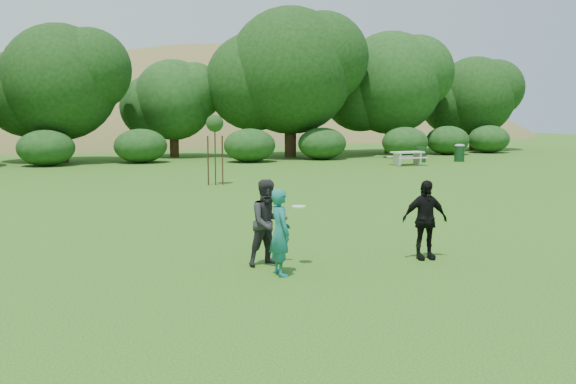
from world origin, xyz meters
The scene contains 11 objects.
ground centered at (0.00, 0.00, 0.00)m, with size 120.00×120.00×0.00m, color #19470C.
player_teal centered at (-1.39, -0.15, 0.79)m, with size 0.58×0.38×1.59m, color #176864.
player_grey centered at (-1.33, 0.65, 0.84)m, with size 0.82×0.64×1.68m, color #242426.
player_black centered at (1.79, 0.00, 0.81)m, with size 0.94×0.39×1.61m, color black.
trash_can_near centered at (15.65, 21.39, 0.45)m, with size 0.60×0.60×0.90m, color #153A17.
frisbee centered at (-0.82, 0.36, 1.17)m, with size 0.27×0.27×0.03m.
sapling centered at (1.29, 14.33, 2.42)m, with size 0.70×0.70×2.85m.
picnic_table centered at (13.75, 19.81, 0.52)m, with size 1.80×1.48×0.76m.
trash_can_lidded centered at (18.03, 20.92, 0.54)m, with size 0.60×0.60×1.05m.
hillside centered at (-0.56, 68.45, -11.97)m, with size 150.00×72.00×52.00m.
tree_row centered at (3.23, 28.68, 4.87)m, with size 53.92×10.38×9.62m.
Camera 1 is at (-5.45, -10.85, 2.98)m, focal length 40.00 mm.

